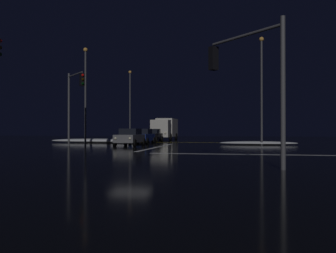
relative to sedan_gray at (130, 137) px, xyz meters
name	(u,v)px	position (x,y,z in m)	size (l,w,h in m)	color
ground	(131,154)	(3.03, -9.94, -0.85)	(120.00, 120.00, 0.10)	black
stop_line_north	(157,147)	(3.03, -2.15, -0.80)	(0.35, 13.31, 0.01)	white
centre_line_ns	(179,142)	(3.03, 9.45, -0.80)	(22.00, 0.15, 0.01)	yellow
crosswalk_bar_east	(260,155)	(10.92, -9.94, -0.80)	(13.31, 0.40, 0.01)	white
snow_bank_left_curb	(98,141)	(-5.56, 6.22, -0.56)	(11.18, 1.50, 0.47)	white
snow_bank_right_curb	(258,143)	(11.62, 4.04, -0.62)	(7.39, 1.50, 0.36)	white
sedan_gray	(130,137)	(0.00, 0.00, 0.00)	(2.02, 4.33, 1.57)	slate
sedan_blue	(142,136)	(-0.29, 5.55, 0.00)	(2.02, 4.33, 1.57)	navy
sedan_black	(152,135)	(-0.56, 11.26, 0.00)	(2.02, 4.33, 1.57)	black
box_truck	(165,128)	(-0.40, 18.78, 0.91)	(2.68, 8.28, 3.08)	beige
traffic_signal_nw	(74,95)	(-4.20, -2.70, 3.62)	(2.60, 2.60, 6.50)	#4C4C51
traffic_signal_se	(248,70)	(10.02, -16.92, 3.06)	(2.99, 2.99, 5.59)	#4C4C51
streetlamp_left_near	(85,89)	(-5.86, 3.45, 4.91)	(0.44, 0.44, 10.01)	#424247
streetlamp_left_far	(130,100)	(-5.86, 19.45, 5.01)	(0.44, 0.44, 10.21)	#424247
streetlamp_right_near	(262,84)	(11.92, 3.45, 5.05)	(0.44, 0.44, 10.28)	#424247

